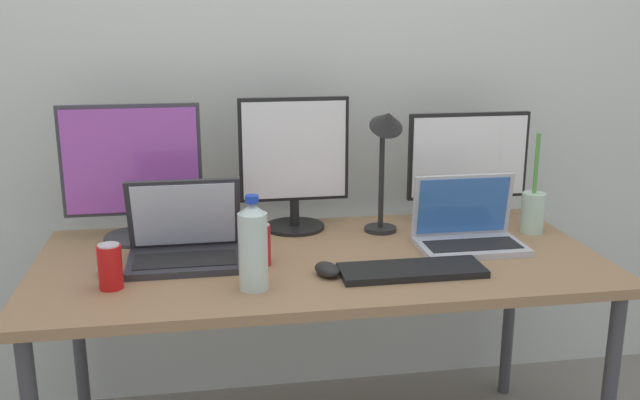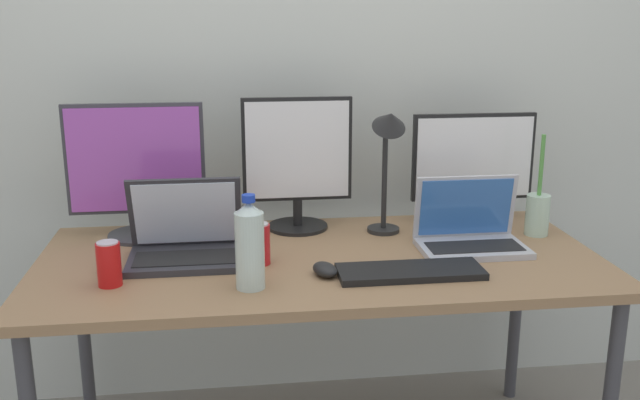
{
  "view_description": "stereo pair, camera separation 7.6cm",
  "coord_description": "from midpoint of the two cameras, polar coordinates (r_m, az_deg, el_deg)",
  "views": [
    {
      "loc": [
        -0.34,
        -2.05,
        1.48
      ],
      "look_at": [
        0.0,
        0.0,
        0.92
      ],
      "focal_mm": 40.0,
      "sensor_mm": 36.0,
      "label": 1
    },
    {
      "loc": [
        -0.27,
        -2.06,
        1.48
      ],
      "look_at": [
        0.0,
        0.0,
        0.92
      ],
      "focal_mm": 40.0,
      "sensor_mm": 36.0,
      "label": 2
    }
  ],
  "objects": [
    {
      "name": "mouse_by_laptop",
      "position": [
        2.04,
        -0.51,
        -5.58
      ],
      "size": [
        0.09,
        0.11,
        0.04
      ],
      "primitive_type": "ellipsoid",
      "rotation": [
        0.0,
        0.0,
        0.33
      ],
      "color": "black",
      "rests_on": "work_desk"
    },
    {
      "name": "mouse_by_keyboard",
      "position": [
        2.14,
        -17.57,
        -5.27
      ],
      "size": [
        0.08,
        0.1,
        0.04
      ],
      "primitive_type": "ellipsoid",
      "rotation": [
        0.0,
        0.0,
        0.2
      ],
      "color": "silver",
      "rests_on": "work_desk"
    },
    {
      "name": "monitor_center",
      "position": [
        2.42,
        -2.99,
        3.09
      ],
      "size": [
        0.37,
        0.21,
        0.45
      ],
      "color": "black",
      "rests_on": "work_desk"
    },
    {
      "name": "water_bottle",
      "position": [
        1.93,
        -6.52,
        -3.71
      ],
      "size": [
        0.08,
        0.08,
        0.26
      ],
      "color": "silver",
      "rests_on": "work_desk"
    },
    {
      "name": "desk_lamp",
      "position": [
        2.34,
        4.33,
        4.34
      ],
      "size": [
        0.11,
        0.18,
        0.45
      ],
      "color": "black",
      "rests_on": "work_desk"
    },
    {
      "name": "work_desk",
      "position": [
        2.22,
        -0.99,
        -5.93
      ],
      "size": [
        1.72,
        0.81,
        0.74
      ],
      "color": "#424247",
      "rests_on": "ground"
    },
    {
      "name": "monitor_right",
      "position": [
        2.55,
        10.92,
        2.9
      ],
      "size": [
        0.43,
        0.17,
        0.39
      ],
      "color": "black",
      "rests_on": "work_desk"
    },
    {
      "name": "laptop_silver",
      "position": [
        2.19,
        -11.73,
        -3.38
      ],
      "size": [
        0.34,
        0.25,
        0.25
      ],
      "color": "#2D2D33",
      "rests_on": "work_desk"
    },
    {
      "name": "keyboard_main",
      "position": [
        2.07,
        6.31,
        -5.62
      ],
      "size": [
        0.42,
        0.15,
        0.02
      ],
      "primitive_type": "cube",
      "rotation": [
        0.0,
        0.0,
        0.0
      ],
      "color": "black",
      "rests_on": "work_desk"
    },
    {
      "name": "soda_can_by_laptop",
      "position": [
        2.03,
        -17.49,
        -5.11
      ],
      "size": [
        0.07,
        0.07,
        0.13
      ],
      "color": "red",
      "rests_on": "work_desk"
    },
    {
      "name": "monitor_left",
      "position": [
        2.39,
        -15.69,
        2.28
      ],
      "size": [
        0.45,
        0.21,
        0.45
      ],
      "color": "#38383D",
      "rests_on": "work_desk"
    },
    {
      "name": "laptop_secondary",
      "position": [
        2.32,
        10.81,
        -2.4
      ],
      "size": [
        0.33,
        0.21,
        0.23
      ],
      "color": "#B7B7BC",
      "rests_on": "work_desk"
    },
    {
      "name": "wall_back",
      "position": [
        2.67,
        -2.96,
        11.2
      ],
      "size": [
        7.0,
        0.08,
        2.6
      ],
      "primitive_type": "cube",
      "color": "silver",
      "rests_on": "ground"
    },
    {
      "name": "bamboo_vase",
      "position": [
        2.51,
        15.82,
        -0.82
      ],
      "size": [
        0.08,
        0.08,
        0.34
      ],
      "color": "#B2D1B7",
      "rests_on": "work_desk"
    },
    {
      "name": "soda_can_near_keyboard",
      "position": [
        2.13,
        -5.87,
        -3.57
      ],
      "size": [
        0.07,
        0.07,
        0.13
      ],
      "color": "red",
      "rests_on": "work_desk"
    }
  ]
}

